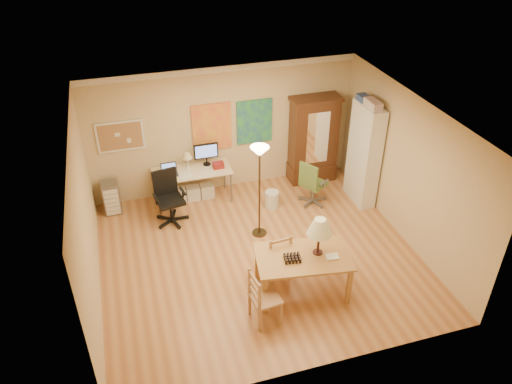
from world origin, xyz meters
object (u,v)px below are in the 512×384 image
object	(u,v)px
dining_table	(309,248)
bookshelf	(364,155)
computer_desk	(194,181)
armoire	(313,145)
office_chair_black	(170,209)
office_chair_green	(312,192)

from	to	relation	value
dining_table	bookshelf	distance (m)	3.03
computer_desk	armoire	distance (m)	2.68
computer_desk	dining_table	bearing A→B (deg)	-68.70
office_chair_black	armoire	bearing A→B (deg)	12.38
office_chair_green	office_chair_black	bearing A→B (deg)	175.83
office_chair_green	dining_table	bearing A→B (deg)	-114.00
computer_desk	office_chair_green	bearing A→B (deg)	-20.04
computer_desk	office_chair_green	size ratio (longest dim) A/B	1.61
computer_desk	armoire	xyz separation A→B (m)	(2.65, 0.08, 0.40)
office_chair_green	bookshelf	size ratio (longest dim) A/B	0.47
dining_table	computer_desk	world-z (taller)	dining_table
office_chair_green	armoire	world-z (taller)	armoire
bookshelf	dining_table	bearing A→B (deg)	-132.75
dining_table	computer_desk	distance (m)	3.45
dining_table	armoire	xyz separation A→B (m)	(1.40, 3.27, -0.04)
office_chair_green	armoire	distance (m)	1.14
computer_desk	office_chair_green	world-z (taller)	computer_desk
computer_desk	armoire	world-z (taller)	armoire
armoire	dining_table	bearing A→B (deg)	-113.20
office_chair_black	office_chair_green	world-z (taller)	office_chair_black
armoire	bookshelf	xyz separation A→B (m)	(0.65, -1.05, 0.21)
office_chair_black	office_chair_green	xyz separation A→B (m)	(2.88, -0.21, -0.02)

